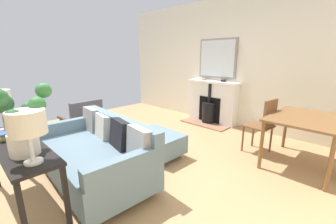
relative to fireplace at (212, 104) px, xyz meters
The scene contains 16 objects.
ground_plane 2.54m from the fireplace, ahead, with size 5.44×5.96×0.01m, color tan.
wall_left 0.98m from the fireplace, 165.72° to the left, with size 0.12×5.96×2.82m, color silver.
fireplace is the anchor object (origin of this frame).
mirror_over_mantel 1.06m from the fireplace, behind, with size 0.04×0.96×0.89m.
mantel_bowl_near 0.64m from the fireplace, 98.38° to the right, with size 0.14×0.14×0.04m.
mantel_bowl_far 0.63m from the fireplace, 99.79° to the left, with size 0.12×0.12×0.05m.
sofa 3.18m from the fireplace, ahead, with size 1.01×1.80×0.81m.
ottoman 2.19m from the fireplace, 10.86° to the left, with size 0.56×0.80×0.38m.
armchair_accent 2.88m from the fireplace, 22.17° to the right, with size 0.70×0.60×0.79m.
console_table 3.98m from the fireplace, ahead, with size 0.38×1.48×0.74m.
table_lamp_near_end 4.02m from the fireplace, ahead, with size 0.22×0.22×0.47m.
table_lamp_far_end 4.11m from the fireplace, 12.86° to the left, with size 0.27×0.27×0.44m.
potted_plant 4.07m from the fireplace, ahead, with size 0.46×0.56×0.61m.
book_stack 3.98m from the fireplace, ahead, with size 0.30×0.25×0.08m.
dining_table 2.33m from the fireplace, 67.48° to the left, with size 1.14×0.89×0.74m.
dining_chair_near_fireplace 1.81m from the fireplace, 60.16° to the left, with size 0.44×0.44×0.92m.
Camera 1 is at (1.84, 2.73, 1.58)m, focal length 23.08 mm.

